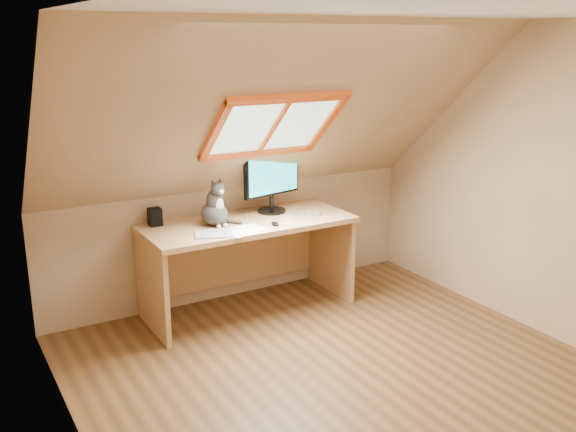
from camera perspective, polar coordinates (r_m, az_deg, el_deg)
ground at (r=4.58m, az=5.33°, el=-14.17°), size 3.50×3.50×0.00m
room_shell at (r=3.99m, az=6.62°, el=3.36°), size 3.52×3.52×2.41m
desk at (r=5.46m, az=-3.93°, el=-2.59°), size 1.75×0.77×0.80m
monitor at (r=5.50m, az=-1.45°, el=3.42°), size 0.57×0.24×0.53m
cat at (r=5.19m, az=-6.52°, el=0.70°), size 0.26×0.29×0.40m
desk_speaker at (r=5.28m, az=-11.75°, el=-0.07°), size 0.10×0.10×0.14m
graphics_tablet at (r=4.97m, az=-6.60°, el=-1.60°), size 0.34×0.30×0.01m
mouse at (r=5.18m, az=-1.15°, el=-0.68°), size 0.05×0.09×0.03m
papers at (r=5.05m, az=-3.71°, el=-1.31°), size 0.35×0.30×0.01m
cables at (r=5.44m, az=1.11°, el=-0.01°), size 0.51×0.26×0.01m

